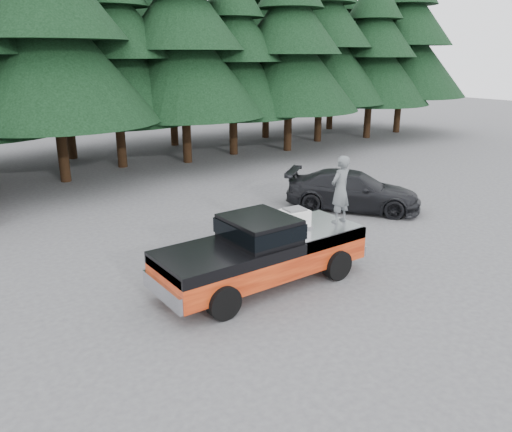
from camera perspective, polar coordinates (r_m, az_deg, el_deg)
ground at (r=13.92m, az=0.09°, el=-7.24°), size 120.00×120.00×0.00m
pickup_truck at (r=13.41m, az=0.71°, el=-5.15°), size 6.00×2.04×1.33m
truck_cab at (r=13.01m, az=0.38°, el=-1.36°), size 1.66×1.90×0.59m
air_compressor at (r=13.87m, az=4.43°, el=-0.37°), size 0.78×0.68×0.49m
man_on_bed at (r=14.29m, az=9.62°, el=3.00°), size 0.77×0.56×1.94m
parked_car at (r=20.24m, az=11.02°, el=2.88°), size 4.89×5.48×1.53m
treeline at (r=28.52m, az=-21.37°, el=20.49°), size 60.15×16.05×17.50m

